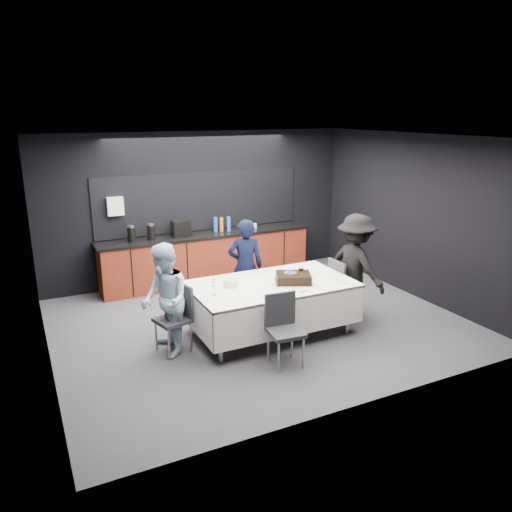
{
  "coord_description": "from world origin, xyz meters",
  "views": [
    {
      "loc": [
        -3.17,
        -6.37,
        3.16
      ],
      "look_at": [
        0.0,
        0.1,
        1.05
      ],
      "focal_mm": 35.0,
      "sensor_mm": 36.0,
      "label": 1
    }
  ],
  "objects_px": {
    "chair_near": "(283,324)",
    "person_center": "(245,267)",
    "champagne_flute": "(214,284)",
    "plate_stack": "(231,283)",
    "chair_left": "(177,313)",
    "chair_right": "(342,284)",
    "person_right": "(356,267)",
    "party_table": "(271,292)",
    "person_left": "(165,301)",
    "cake_assembly": "(293,278)"
  },
  "relations": [
    {
      "from": "person_right",
      "to": "champagne_flute",
      "type": "bearing_deg",
      "value": 81.26
    },
    {
      "from": "champagne_flute",
      "to": "chair_near",
      "type": "xyz_separation_m",
      "value": [
        0.64,
        -0.76,
        -0.4
      ]
    },
    {
      "from": "chair_right",
      "to": "person_right",
      "type": "bearing_deg",
      "value": -33.88
    },
    {
      "from": "plate_stack",
      "to": "person_left",
      "type": "bearing_deg",
      "value": -174.96
    },
    {
      "from": "chair_left",
      "to": "person_left",
      "type": "xyz_separation_m",
      "value": [
        -0.18,
        -0.05,
        0.23
      ]
    },
    {
      "from": "person_center",
      "to": "person_right",
      "type": "relative_size",
      "value": 0.93
    },
    {
      "from": "chair_near",
      "to": "person_left",
      "type": "bearing_deg",
      "value": 144.99
    },
    {
      "from": "chair_right",
      "to": "person_center",
      "type": "bearing_deg",
      "value": 148.27
    },
    {
      "from": "person_left",
      "to": "person_right",
      "type": "xyz_separation_m",
      "value": [
        3.03,
        -0.06,
        0.07
      ]
    },
    {
      "from": "person_left",
      "to": "chair_left",
      "type": "bearing_deg",
      "value": 106.63
    },
    {
      "from": "person_left",
      "to": "chair_near",
      "type": "bearing_deg",
      "value": 56.2
    },
    {
      "from": "chair_left",
      "to": "person_center",
      "type": "height_order",
      "value": "person_center"
    },
    {
      "from": "plate_stack",
      "to": "person_right",
      "type": "bearing_deg",
      "value": -4.2
    },
    {
      "from": "chair_left",
      "to": "chair_near",
      "type": "height_order",
      "value": "same"
    },
    {
      "from": "champagne_flute",
      "to": "person_center",
      "type": "height_order",
      "value": "person_center"
    },
    {
      "from": "chair_near",
      "to": "person_center",
      "type": "xyz_separation_m",
      "value": [
        0.28,
        1.75,
        0.24
      ]
    },
    {
      "from": "person_right",
      "to": "chair_near",
      "type": "bearing_deg",
      "value": 104.94
    },
    {
      "from": "cake_assembly",
      "to": "chair_near",
      "type": "distance_m",
      "value": 0.98
    },
    {
      "from": "chair_left",
      "to": "chair_right",
      "type": "bearing_deg",
      "value": 0.0
    },
    {
      "from": "person_left",
      "to": "person_right",
      "type": "height_order",
      "value": "person_right"
    },
    {
      "from": "plate_stack",
      "to": "person_left",
      "type": "relative_size",
      "value": 0.14
    },
    {
      "from": "plate_stack",
      "to": "champagne_flute",
      "type": "distance_m",
      "value": 0.42
    },
    {
      "from": "person_left",
      "to": "person_right",
      "type": "bearing_deg",
      "value": 89.99
    },
    {
      "from": "cake_assembly",
      "to": "plate_stack",
      "type": "height_order",
      "value": "cake_assembly"
    },
    {
      "from": "party_table",
      "to": "person_center",
      "type": "bearing_deg",
      "value": 89.57
    },
    {
      "from": "person_center",
      "to": "chair_near",
      "type": "bearing_deg",
      "value": 100.79
    },
    {
      "from": "party_table",
      "to": "person_left",
      "type": "xyz_separation_m",
      "value": [
        -1.56,
        0.04,
        0.12
      ]
    },
    {
      "from": "cake_assembly",
      "to": "champagne_flute",
      "type": "xyz_separation_m",
      "value": [
        -1.21,
        0.02,
        0.09
      ]
    },
    {
      "from": "party_table",
      "to": "cake_assembly",
      "type": "relative_size",
      "value": 3.55
    },
    {
      "from": "person_left",
      "to": "party_table",
      "type": "bearing_deg",
      "value": 89.57
    },
    {
      "from": "chair_near",
      "to": "plate_stack",
      "type": "bearing_deg",
      "value": 107.14
    },
    {
      "from": "chair_left",
      "to": "person_center",
      "type": "relative_size",
      "value": 0.6
    },
    {
      "from": "plate_stack",
      "to": "chair_right",
      "type": "xyz_separation_m",
      "value": [
        1.88,
        -0.04,
        -0.3
      ]
    },
    {
      "from": "chair_near",
      "to": "person_right",
      "type": "relative_size",
      "value": 0.56
    },
    {
      "from": "person_left",
      "to": "person_right",
      "type": "relative_size",
      "value": 0.92
    },
    {
      "from": "person_center",
      "to": "person_right",
      "type": "xyz_separation_m",
      "value": [
        1.47,
        -0.92,
        0.06
      ]
    },
    {
      "from": "plate_stack",
      "to": "chair_near",
      "type": "distance_m",
      "value": 1.07
    },
    {
      "from": "champagne_flute",
      "to": "person_center",
      "type": "xyz_separation_m",
      "value": [
        0.92,
        0.99,
        -0.17
      ]
    },
    {
      "from": "plate_stack",
      "to": "cake_assembly",
      "type": "bearing_deg",
      "value": -15.82
    },
    {
      "from": "chair_near",
      "to": "chair_left",
      "type": "bearing_deg",
      "value": 139.42
    },
    {
      "from": "chair_right",
      "to": "cake_assembly",
      "type": "bearing_deg",
      "value": -168.24
    },
    {
      "from": "champagne_flute",
      "to": "person_right",
      "type": "distance_m",
      "value": 2.39
    },
    {
      "from": "chair_left",
      "to": "chair_right",
      "type": "distance_m",
      "value": 2.69
    },
    {
      "from": "champagne_flute",
      "to": "chair_near",
      "type": "bearing_deg",
      "value": -49.77
    },
    {
      "from": "champagne_flute",
      "to": "person_center",
      "type": "bearing_deg",
      "value": 47.07
    },
    {
      "from": "party_table",
      "to": "champagne_flute",
      "type": "bearing_deg",
      "value": -174.04
    },
    {
      "from": "person_right",
      "to": "person_left",
      "type": "bearing_deg",
      "value": 78.23
    },
    {
      "from": "party_table",
      "to": "chair_left",
      "type": "relative_size",
      "value": 2.51
    },
    {
      "from": "party_table",
      "to": "person_left",
      "type": "height_order",
      "value": "person_left"
    },
    {
      "from": "plate_stack",
      "to": "person_center",
      "type": "distance_m",
      "value": 0.97
    }
  ]
}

